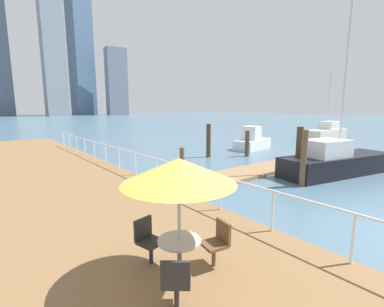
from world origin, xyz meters
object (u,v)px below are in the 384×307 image
Objects in this scene: patio_umbrella at (179,171)px; cafe_chair_2 at (176,280)px; cafe_chair_1 at (147,237)px; moored_boat_2 at (327,133)px; moored_boat_0 at (336,161)px; moored_boat_1 at (252,141)px; cafe_chair_0 at (218,240)px; cafe_table_round at (179,243)px.

patio_umbrella is 1.72m from cafe_chair_2.
patio_umbrella is 2.50× the size of cafe_chair_1.
moored_boat_2 reaches higher than cafe_chair_2.
cafe_chair_1 is at bearing 103.95° from patio_umbrella.
patio_umbrella reaches higher than cafe_chair_1.
moored_boat_1 is (3.80, 8.61, -0.03)m from moored_boat_0.
cafe_chair_0 is at bearing -43.19° from cafe_chair_1.
cafe_chair_2 reaches higher than cafe_table_round.
moored_boat_1 is at bearing 36.76° from cafe_chair_0.
cafe_chair_0 is at bearing -10.32° from cafe_table_round.
cafe_chair_2 is (-1.38, -0.50, 0.00)m from cafe_chair_0.
patio_umbrella is 1.72m from cafe_chair_0.
moored_boat_2 is 28.47m from patio_umbrella.
moored_boat_1 is 19.46m from patio_umbrella.
moored_boat_1 is 4.94× the size of cafe_chair_1.
moored_boat_1 is 10.89m from moored_boat_2.
moored_boat_0 is 12.35m from cafe_table_round.
cafe_table_round is 0.86m from cafe_chair_2.
patio_umbrella is 1.72m from cafe_chair_1.
cafe_table_round is (-15.89, -11.10, 0.38)m from moored_boat_1.
moored_boat_1 is at bearing 32.55° from cafe_chair_1.
cafe_chair_1 is (-0.20, 0.82, -0.14)m from cafe_table_round.
moored_boat_1 is at bearing 34.92° from patio_umbrella.
cafe_chair_2 is at bearing -102.80° from cafe_chair_1.
moored_boat_0 reaches higher than cafe_table_round.
moored_boat_0 reaches higher than cafe_chair_1.
cafe_chair_0 and cafe_chair_1 have the same top height.
cafe_chair_0 is (-15.06, -11.25, 0.25)m from moored_boat_1.
cafe_chair_1 reaches higher than cafe_table_round.
cafe_table_round is (-26.70, -9.76, 0.23)m from moored_boat_2.
patio_umbrella reaches higher than moored_boat_1.
moored_boat_0 is 1.22× the size of moored_boat_2.
cafe_chair_1 is (-12.30, -1.66, 0.21)m from moored_boat_0.
moored_boat_0 is 9.41m from moored_boat_1.
moored_boat_2 is 29.16m from cafe_chair_2.
cafe_table_round is (-12.09, -2.49, 0.35)m from moored_boat_0.
moored_boat_0 is 13.02m from cafe_chair_2.
cafe_table_round is 0.86m from cafe_chair_0.
moored_boat_0 is 16.32m from moored_boat_2.
moored_boat_1 reaches higher than cafe_chair_0.
moored_boat_0 is at bearing 13.19° from cafe_chair_0.
patio_umbrella is at bearing -153.43° from cafe_table_round.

